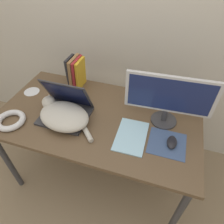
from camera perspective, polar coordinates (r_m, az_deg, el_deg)
name	(u,v)px	position (r m, az deg, el deg)	size (l,w,h in m)	color
ground_plane	(86,212)	(1.83, -7.58, -26.40)	(12.00, 12.00, 0.00)	#847056
wall_back	(124,4)	(1.62, 3.32, 28.46)	(8.00, 0.05, 2.60)	#BCB7AD
desk	(98,123)	(1.44, -3.94, -3.02)	(1.40, 0.77, 0.74)	brown
laptop	(66,109)	(1.40, -13.05, 0.77)	(0.32, 0.27, 0.26)	#2D2D33
cat	(63,115)	(1.35, -13.78, -0.87)	(0.44, 0.32, 0.13)	#B2ADA3
external_monitor	(169,98)	(1.27, 15.97, 3.89)	(0.54, 0.17, 0.35)	#333338
mousepad	(167,143)	(1.27, 15.42, -8.63)	(0.22, 0.21, 0.00)	#384C75
computer_mouse	(172,142)	(1.26, 16.73, -8.28)	(0.06, 0.10, 0.03)	black
book_row	(76,73)	(1.63, -10.22, 11.03)	(0.11, 0.17, 0.24)	#232328
cable_coil	(11,120)	(1.49, -26.99, -2.13)	(0.19, 0.19, 0.04)	silver
notepad	(131,136)	(1.26, 5.51, -6.84)	(0.19, 0.28, 0.01)	#99C6E0
cd_disc	(32,92)	(1.72, -21.94, 5.43)	(0.12, 0.12, 0.00)	silver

